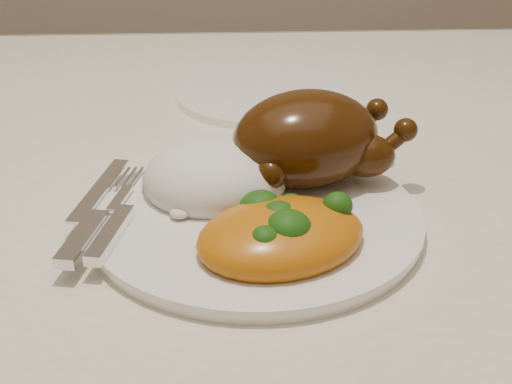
{
  "coord_description": "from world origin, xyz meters",
  "views": [
    {
      "loc": [
        0.07,
        -0.68,
        1.07
      ],
      "look_at": [
        0.1,
        -0.15,
        0.8
      ],
      "focal_mm": 50.0,
      "sensor_mm": 36.0,
      "label": 1
    }
  ],
  "objects_px": {
    "dining_table": "(163,243)",
    "dinner_plate": "(256,219)",
    "roast_chicken": "(310,138)",
    "side_plate": "(264,95)"
  },
  "relations": [
    {
      "from": "roast_chicken",
      "to": "dining_table",
      "type": "bearing_deg",
      "value": 135.03
    },
    {
      "from": "dinner_plate",
      "to": "side_plate",
      "type": "relative_size",
      "value": 1.26
    },
    {
      "from": "dining_table",
      "to": "dinner_plate",
      "type": "bearing_deg",
      "value": -56.6
    },
    {
      "from": "dinner_plate",
      "to": "side_plate",
      "type": "height_order",
      "value": "dinner_plate"
    },
    {
      "from": "dining_table",
      "to": "dinner_plate",
      "type": "relative_size",
      "value": 5.72
    },
    {
      "from": "dinner_plate",
      "to": "dining_table",
      "type": "bearing_deg",
      "value": 123.4
    },
    {
      "from": "side_plate",
      "to": "roast_chicken",
      "type": "relative_size",
      "value": 1.23
    },
    {
      "from": "dining_table",
      "to": "roast_chicken",
      "type": "bearing_deg",
      "value": -29.12
    },
    {
      "from": "roast_chicken",
      "to": "side_plate",
      "type": "bearing_deg",
      "value": 79.9
    },
    {
      "from": "side_plate",
      "to": "roast_chicken",
      "type": "distance_m",
      "value": 0.27
    }
  ]
}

